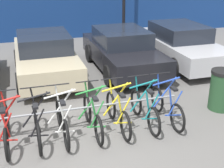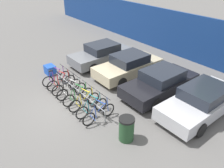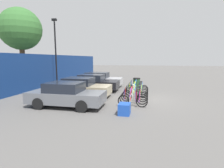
# 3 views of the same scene
# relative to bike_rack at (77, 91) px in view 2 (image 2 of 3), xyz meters

# --- Properties ---
(ground_plane) EXTENTS (120.00, 120.00, 0.00)m
(ground_plane) POSITION_rel_bike_rack_xyz_m (0.05, -0.68, -0.50)
(ground_plane) COLOR #605E5B
(hoarding_wall) EXTENTS (36.00, 0.16, 3.12)m
(hoarding_wall) POSITION_rel_bike_rack_xyz_m (0.05, 8.82, 1.06)
(hoarding_wall) COLOR navy
(hoarding_wall) RESTS_ON ground
(bike_rack) EXTENTS (4.72, 0.04, 0.57)m
(bike_rack) POSITION_rel_bike_rack_xyz_m (0.00, 0.00, 0.00)
(bike_rack) COLOR gray
(bike_rack) RESTS_ON ground
(bicycle_purple) EXTENTS (0.68, 1.71, 1.05)m
(bicycle_purple) POSITION_rel_bike_rack_xyz_m (-2.09, -0.15, -0.12)
(bicycle_purple) COLOR black
(bicycle_purple) RESTS_ON ground
(bicycle_red) EXTENTS (0.68, 1.71, 1.05)m
(bicycle_red) POSITION_rel_bike_rack_xyz_m (-1.49, -0.15, -0.12)
(bicycle_red) COLOR black
(bicycle_red) RESTS_ON ground
(bicycle_black) EXTENTS (0.68, 1.71, 1.05)m
(bicycle_black) POSITION_rel_bike_rack_xyz_m (-0.88, -0.15, -0.12)
(bicycle_black) COLOR black
(bicycle_black) RESTS_ON ground
(bicycle_white) EXTENTS (0.68, 1.71, 1.05)m
(bicycle_white) POSITION_rel_bike_rack_xyz_m (-0.36, -0.15, -0.12)
(bicycle_white) COLOR black
(bicycle_white) RESTS_ON ground
(bicycle_green) EXTENTS (0.68, 1.71, 1.05)m
(bicycle_green) POSITION_rel_bike_rack_xyz_m (0.31, -0.15, -0.12)
(bicycle_green) COLOR black
(bicycle_green) RESTS_ON ground
(bicycle_yellow) EXTENTS (0.68, 1.71, 1.05)m
(bicycle_yellow) POSITION_rel_bike_rack_xyz_m (0.88, -0.15, -0.12)
(bicycle_yellow) COLOR black
(bicycle_yellow) RESTS_ON ground
(bicycle_teal) EXTENTS (0.68, 1.71, 1.05)m
(bicycle_teal) POSITION_rel_bike_rack_xyz_m (1.53, -0.15, -0.12)
(bicycle_teal) COLOR black
(bicycle_teal) RESTS_ON ground
(bicycle_blue) EXTENTS (0.68, 1.71, 1.05)m
(bicycle_blue) POSITION_rel_bike_rack_xyz_m (2.09, -0.15, -0.12)
(bicycle_blue) COLOR black
(bicycle_blue) RESTS_ON ground
(car_grey) EXTENTS (1.91, 4.29, 1.40)m
(car_grey) POSITION_rel_bike_rack_xyz_m (-2.80, 3.56, 0.19)
(car_grey) COLOR slate
(car_grey) RESTS_ON ground
(car_beige) EXTENTS (1.91, 4.26, 1.40)m
(car_beige) POSITION_rel_bike_rack_xyz_m (-0.30, 3.75, 0.19)
(car_beige) COLOR #C1B28E
(car_beige) RESTS_ON ground
(car_black) EXTENTS (1.91, 4.33, 1.40)m
(car_black) POSITION_rel_bike_rack_xyz_m (2.28, 3.66, 0.19)
(car_black) COLOR black
(car_black) RESTS_ON ground
(car_silver) EXTENTS (1.91, 4.59, 1.40)m
(car_silver) POSITION_rel_bike_rack_xyz_m (4.57, 3.84, 0.20)
(car_silver) COLOR #B7B7BC
(car_silver) RESTS_ON ground
(trash_bin) EXTENTS (0.63, 0.63, 1.03)m
(trash_bin) POSITION_rel_bike_rack_xyz_m (3.70, 0.03, 0.02)
(trash_bin) COLOR #234728
(trash_bin) RESTS_ON ground
(cargo_crate) EXTENTS (0.70, 0.56, 0.55)m
(cargo_crate) POSITION_rel_bike_rack_xyz_m (-3.54, 0.11, -0.22)
(cargo_crate) COLOR blue
(cargo_crate) RESTS_ON ground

